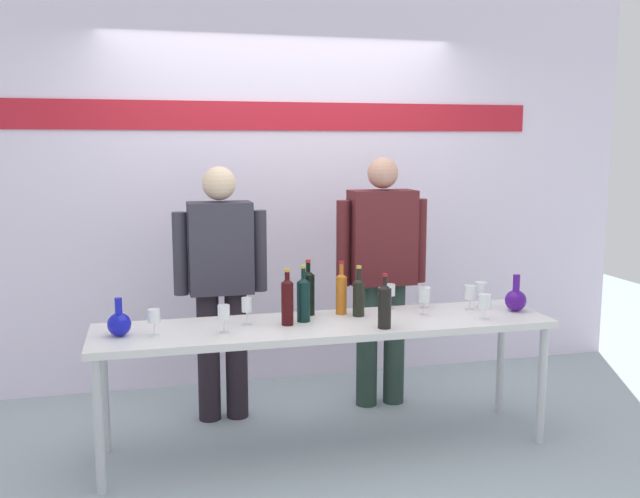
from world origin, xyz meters
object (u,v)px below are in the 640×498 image
(wine_glass_right_4, at_px, (424,296))
(wine_glass_left_0, at_px, (224,313))
(display_table, at_px, (326,333))
(wine_glass_right_5, at_px, (424,293))
(wine_glass_left_1, at_px, (154,316))
(wine_glass_left_2, at_px, (247,306))
(wine_bottle_1, at_px, (287,300))
(wine_glass_right_0, at_px, (485,302))
(wine_bottle_2, at_px, (308,291))
(wine_glass_right_2, at_px, (481,289))
(wine_glass_right_3, at_px, (390,291))
(wine_bottle_0, at_px, (341,292))
(wine_bottle_5, at_px, (359,295))
(presenter_right, at_px, (382,266))
(decanter_blue_left, at_px, (119,323))
(decanter_blue_right, at_px, (516,299))
(wine_bottle_3, at_px, (303,298))
(wine_glass_right_1, at_px, (470,293))
(presenter_left, at_px, (221,278))
(wine_bottle_4, at_px, (385,305))

(wine_glass_right_4, bearing_deg, wine_glass_left_0, -174.55)
(display_table, relative_size, wine_glass_right_5, 19.36)
(wine_glass_left_1, xyz_separation_m, wine_glass_left_2, (0.50, 0.10, 0.01))
(wine_bottle_1, bearing_deg, wine_glass_left_1, -176.15)
(wine_glass_left_2, bearing_deg, wine_glass_right_0, -8.73)
(display_table, height_order, wine_glass_left_1, wine_glass_left_1)
(wine_bottle_2, height_order, wine_glass_right_2, wine_bottle_2)
(wine_glass_right_2, distance_m, wine_glass_right_3, 0.57)
(wine_bottle_0, relative_size, wine_bottle_5, 1.06)
(presenter_right, bearing_deg, wine_glass_left_1, -156.68)
(decanter_blue_left, distance_m, wine_glass_right_4, 1.72)
(wine_glass_left_2, bearing_deg, display_table, -7.17)
(display_table, height_order, decanter_blue_right, decanter_blue_right)
(wine_glass_right_2, xyz_separation_m, wine_glass_right_5, (-0.35, 0.05, -0.02))
(wine_bottle_3, distance_m, wine_bottle_5, 0.34)
(decanter_blue_left, xyz_separation_m, presenter_right, (1.65, 0.60, 0.14))
(wine_glass_right_1, relative_size, wine_glass_right_2, 0.96)
(presenter_right, height_order, wine_bottle_3, presenter_right)
(wine_bottle_1, distance_m, wine_glass_left_2, 0.23)
(decanter_blue_right, xyz_separation_m, wine_bottle_3, (-1.29, 0.06, 0.06))
(wine_glass_left_2, bearing_deg, presenter_left, 99.00)
(wine_bottle_0, bearing_deg, wine_glass_right_2, -2.42)
(wine_bottle_3, relative_size, wine_glass_right_1, 2.16)
(wine_glass_left_0, height_order, wine_glass_right_0, wine_glass_left_0)
(presenter_left, bearing_deg, decanter_blue_left, -134.97)
(display_table, bearing_deg, wine_glass_right_5, 15.97)
(wine_glass_right_0, xyz_separation_m, wine_glass_right_5, (-0.23, 0.34, -0.01))
(wine_bottle_3, distance_m, wine_bottle_4, 0.47)
(presenter_left, height_order, wine_glass_right_3, presenter_left)
(presenter_right, distance_m, wine_glass_right_4, 0.57)
(wine_bottle_1, relative_size, wine_glass_right_3, 2.06)
(wine_glass_right_2, xyz_separation_m, wine_glass_right_3, (-0.56, 0.09, -0.00))
(wine_glass_left_0, bearing_deg, presenter_right, 31.14)
(wine_bottle_1, bearing_deg, presenter_left, 117.38)
(wine_bottle_3, bearing_deg, wine_bottle_2, 67.34)
(wine_bottle_3, height_order, wine_glass_right_0, wine_bottle_3)
(decanter_blue_right, bearing_deg, wine_glass_right_2, 137.60)
(decanter_blue_right, height_order, wine_glass_right_1, decanter_blue_right)
(decanter_blue_left, relative_size, presenter_left, 0.13)
(wine_glass_left_0, bearing_deg, wine_glass_left_1, 174.15)
(wine_bottle_3, bearing_deg, wine_bottle_0, 24.74)
(presenter_left, height_order, wine_glass_left_2, presenter_left)
(wine_glass_left_0, bearing_deg, wine_glass_right_4, 5.45)
(presenter_right, xyz_separation_m, wine_glass_right_3, (-0.07, -0.36, -0.09))
(wine_bottle_0, height_order, wine_glass_right_1, wine_bottle_0)
(wine_bottle_0, bearing_deg, display_table, -127.81)
(wine_glass_left_1, bearing_deg, wine_glass_right_4, 2.82)
(presenter_left, distance_m, wine_bottle_3, 0.67)
(decanter_blue_right, relative_size, wine_glass_right_2, 1.43)
(wine_bottle_3, xyz_separation_m, wine_glass_left_0, (-0.47, -0.14, -0.02))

